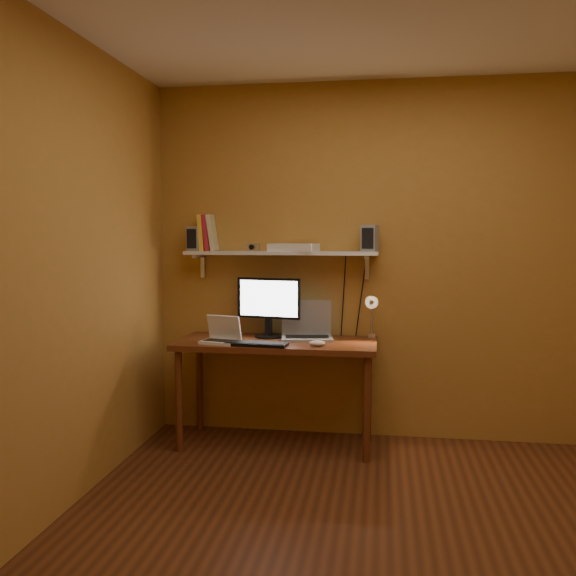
% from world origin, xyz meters
% --- Properties ---
extents(room, '(3.44, 3.24, 2.64)m').
position_xyz_m(room, '(0.00, 0.00, 1.30)').
color(room, '#5F3018').
rests_on(room, ground).
extents(desk, '(1.40, 0.60, 0.75)m').
position_xyz_m(desk, '(-0.75, 1.28, 0.66)').
color(desk, maroon).
rests_on(desk, ground).
extents(wall_shelf, '(1.40, 0.25, 0.21)m').
position_xyz_m(wall_shelf, '(-0.75, 1.47, 1.36)').
color(wall_shelf, silver).
rests_on(wall_shelf, room).
extents(monitor, '(0.48, 0.24, 0.43)m').
position_xyz_m(monitor, '(-0.83, 1.42, 0.99)').
color(monitor, black).
rests_on(monitor, desk).
extents(laptop, '(0.40, 0.31, 0.27)m').
position_xyz_m(laptop, '(-0.55, 1.41, 0.82)').
color(laptop, gray).
rests_on(laptop, desk).
extents(netbook, '(0.28, 0.23, 0.19)m').
position_xyz_m(netbook, '(-1.11, 1.15, 0.80)').
color(netbook, white).
rests_on(netbook, desk).
extents(keyboard, '(0.43, 0.17, 0.02)m').
position_xyz_m(keyboard, '(-0.85, 1.07, 0.76)').
color(keyboard, black).
rests_on(keyboard, desk).
extents(mouse, '(0.12, 0.08, 0.04)m').
position_xyz_m(mouse, '(-0.45, 1.12, 0.77)').
color(mouse, white).
rests_on(mouse, desk).
extents(desk_lamp, '(0.09, 0.23, 0.38)m').
position_xyz_m(desk_lamp, '(-0.09, 1.41, 0.96)').
color(desk_lamp, silver).
rests_on(desk_lamp, desk).
extents(speaker_left, '(0.13, 0.13, 0.18)m').
position_xyz_m(speaker_left, '(-1.39, 1.47, 1.47)').
color(speaker_left, gray).
rests_on(speaker_left, wall_shelf).
extents(speaker_right, '(0.13, 0.13, 0.19)m').
position_xyz_m(speaker_right, '(-0.11, 1.48, 1.47)').
color(speaker_right, gray).
rests_on(speaker_right, wall_shelf).
extents(books, '(0.15, 0.19, 0.27)m').
position_xyz_m(books, '(-1.31, 1.50, 1.51)').
color(books, yellow).
rests_on(books, wall_shelf).
extents(shelf_camera, '(0.11, 0.06, 0.06)m').
position_xyz_m(shelf_camera, '(-0.95, 1.40, 1.41)').
color(shelf_camera, silver).
rests_on(shelf_camera, wall_shelf).
extents(router, '(0.37, 0.28, 0.06)m').
position_xyz_m(router, '(-0.65, 1.46, 1.40)').
color(router, white).
rests_on(router, wall_shelf).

